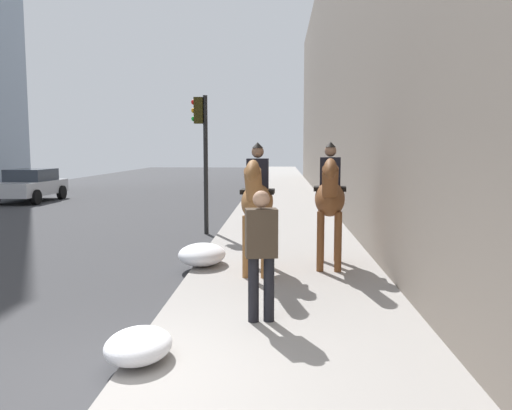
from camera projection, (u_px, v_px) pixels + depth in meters
name	position (u px, v px, depth m)	size (l,w,h in m)	color
sidewalk_slab	(293.00, 390.00, 5.00)	(120.00, 3.54, 0.12)	gray
mounted_horse_near	(257.00, 200.00, 9.33)	(2.15, 0.62, 2.34)	brown
mounted_horse_far	(330.00, 197.00, 9.78)	(2.15, 0.70, 2.36)	brown
pedestrian_greeting	(261.00, 247.00, 6.70)	(0.32, 0.43, 1.70)	black
car_near_lane	(30.00, 185.00, 23.20)	(3.99, 2.12, 1.44)	#B7BABF
traffic_light_near_curb	(202.00, 142.00, 14.20)	(0.20, 0.44, 3.77)	black
snow_pile_near	(138.00, 345.00, 5.55)	(0.91, 0.70, 0.32)	white
snow_pile_far	(202.00, 254.00, 10.09)	(1.17, 0.90, 0.41)	white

